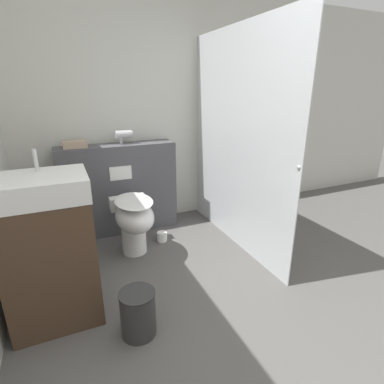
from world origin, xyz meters
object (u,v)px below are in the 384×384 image
at_px(toilet, 134,219).
at_px(hair_drier, 125,135).
at_px(sink_vanity, 50,251).
at_px(waste_bin, 138,313).

height_order(toilet, hair_drier, hair_drier).
height_order(toilet, sink_vanity, sink_vanity).
relative_size(hair_drier, waste_bin, 0.63).
distance_m(sink_vanity, waste_bin, 0.69).
relative_size(toilet, hair_drier, 3.01).
distance_m(toilet, sink_vanity, 0.92).
xyz_separation_m(sink_vanity, waste_bin, (0.46, -0.38, -0.35)).
xyz_separation_m(toilet, hair_drier, (0.09, 0.60, 0.69)).
relative_size(sink_vanity, waste_bin, 3.73).
xyz_separation_m(toilet, waste_bin, (-0.22, -0.97, -0.21)).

